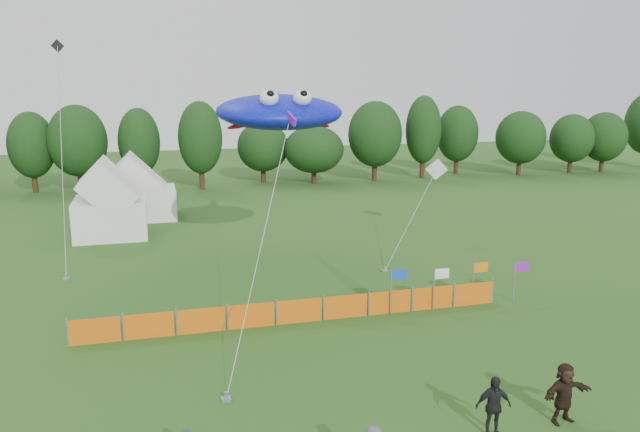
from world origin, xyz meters
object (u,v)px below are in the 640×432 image
object	(u,v)px
tent_right	(140,194)
spectator_f	(564,393)
tent_left	(110,205)
stingray_kite	(279,112)
barrier_fence	(299,311)
spectator_d	(493,406)

from	to	relation	value
tent_right	spectator_f	xyz separation A→B (m)	(12.05, -32.45, -0.91)
tent_left	tent_right	distance (m)	5.35
tent_left	stingray_kite	size ratio (longest dim) A/B	0.21
barrier_fence	spectator_d	size ratio (longest dim) A/B	10.06
barrier_fence	spectator_f	world-z (taller)	spectator_f
barrier_fence	stingray_kite	distance (m)	11.19
tent_right	spectator_d	bearing A→B (deg)	-73.41
tent_left	spectator_f	size ratio (longest dim) A/B	2.48
tent_right	stingray_kite	world-z (taller)	stingray_kite
tent_left	barrier_fence	distance (m)	19.71
tent_left	spectator_d	bearing A→B (deg)	-67.33
spectator_f	stingray_kite	world-z (taller)	stingray_kite
stingray_kite	spectator_d	bearing A→B (deg)	-82.41
spectator_d	tent_left	bearing A→B (deg)	119.05
tent_left	spectator_f	world-z (taller)	tent_left
tent_right	spectator_f	bearing A→B (deg)	-69.62
tent_left	tent_right	bearing A→B (deg)	70.43
tent_left	barrier_fence	bearing A→B (deg)	-65.26
tent_right	tent_left	bearing A→B (deg)	-109.57
spectator_d	spectator_f	world-z (taller)	spectator_f
spectator_d	tent_right	bearing A→B (deg)	112.97
tent_left	barrier_fence	world-z (taller)	tent_left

